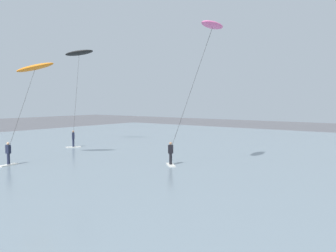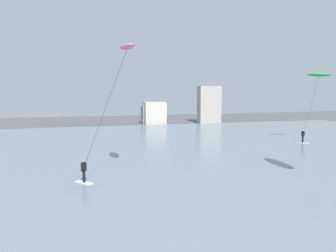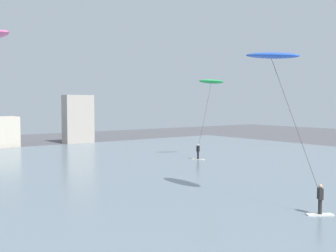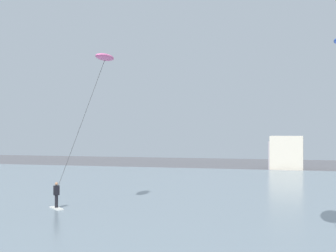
{
  "view_description": "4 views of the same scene",
  "coord_description": "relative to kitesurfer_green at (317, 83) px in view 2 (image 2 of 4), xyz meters",
  "views": [
    {
      "loc": [
        7.71,
        2.86,
        4.71
      ],
      "look_at": [
        0.83,
        11.95,
        3.87
      ],
      "focal_mm": 37.84,
      "sensor_mm": 36.0,
      "label": 1
    },
    {
      "loc": [
        -6.65,
        1.07,
        6.55
      ],
      "look_at": [
        -2.54,
        17.04,
        4.61
      ],
      "focal_mm": 33.04,
      "sensor_mm": 36.0,
      "label": 2
    },
    {
      "loc": [
        -9.43,
        1.07,
        5.98
      ],
      "look_at": [
        -0.85,
        12.46,
        5.19
      ],
      "focal_mm": 43.25,
      "sensor_mm": 36.0,
      "label": 3
    },
    {
      "loc": [
        8.11,
        -5.77,
        5.09
      ],
      "look_at": [
        2.13,
        15.7,
        5.22
      ],
      "focal_mm": 53.82,
      "sensor_mm": 36.0,
      "label": 4
    }
  ],
  "objects": [
    {
      "name": "far_shore_buildings",
      "position": [
        -9.05,
        26.05,
        -4.88
      ],
      "size": [
        15.17,
        4.66,
        7.27
      ],
      "color": "gray",
      "rests_on": "ground"
    },
    {
      "name": "kitesurfer_pink",
      "position": [
        -24.3,
        -9.81,
        1.01
      ],
      "size": [
        4.41,
        2.82,
        9.65
      ],
      "color": "silver",
      "rests_on": "water_bay"
    },
    {
      "name": "kitesurfer_green",
      "position": [
        0.0,
        0.0,
        0.0
      ],
      "size": [
        3.55,
        1.9,
        8.56
      ],
      "color": "silver",
      "rests_on": "water_bay"
    },
    {
      "name": "water_bay",
      "position": [
        -19.96,
        -2.0,
        -7.35
      ],
      "size": [
        84.0,
        52.0,
        0.1
      ],
      "primitive_type": "cube",
      "color": "slate",
      "rests_on": "ground"
    }
  ]
}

